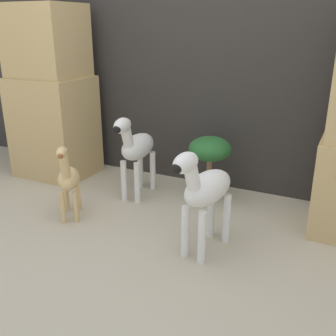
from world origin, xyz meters
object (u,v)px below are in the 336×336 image
Objects in this scene: giraffe_figurine at (68,178)px; potted_palm_front at (210,152)px; zebra_left at (136,148)px; zebra_right at (205,190)px.

giraffe_figurine reaches higher than potted_palm_front.
potted_palm_front is at bearing 45.13° from giraffe_figurine.
zebra_left is 1.37× the size of potted_palm_front.
zebra_right is 1.37× the size of potted_palm_front.
giraffe_figurine is at bearing -179.72° from zebra_right.
zebra_right is 1.01m from giraffe_figurine.
zebra_left is (-0.77, 0.53, 0.00)m from zebra_right.
zebra_right and zebra_left have the same top height.
giraffe_figurine is 1.07m from potted_palm_front.
zebra_right is 1.18× the size of giraffe_figurine.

